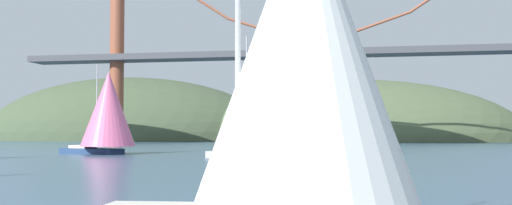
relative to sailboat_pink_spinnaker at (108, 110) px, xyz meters
name	(u,v)px	position (x,y,z in m)	size (l,w,h in m)	color
headland_left	(127,140)	(-35.20, 87.78, -5.06)	(82.31, 44.00, 33.74)	#425138
headland_center	(352,141)	(24.80, 87.78, -5.06)	(84.43, 44.00, 30.63)	#4C5B3D
suspension_bridge	(317,42)	(19.80, 47.78, 14.25)	(116.27, 6.00, 43.47)	brown
sailboat_pink_spinnaker	(108,110)	(0.00, 0.00, 0.00)	(10.92, 8.01, 10.54)	navy
sailboat_blue_spinnaker	(259,102)	(19.74, -9.72, 0.37)	(10.48, 9.19, 11.85)	#B7B2A8
sailboat_white_mainsail	(301,57)	(28.67, -50.88, -0.48)	(9.24, 5.99, 8.91)	#191E4C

